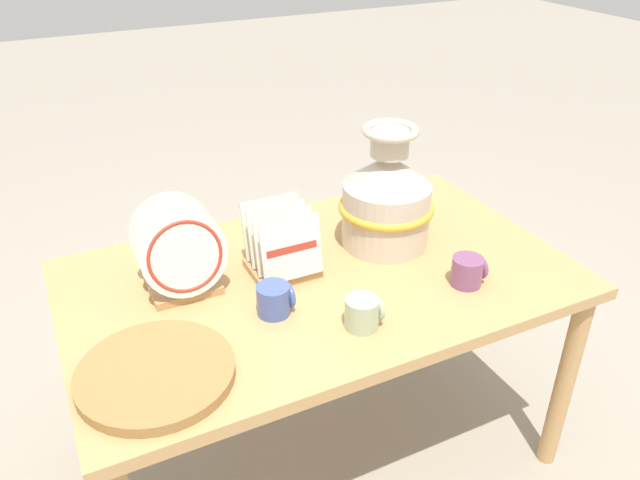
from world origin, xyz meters
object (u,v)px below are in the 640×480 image
at_px(mug_sage_glaze, 363,312).
at_px(dish_rack_round_plates, 181,259).
at_px(wicker_charger_stack, 156,373).
at_px(mug_cobalt_glaze, 275,299).
at_px(mug_plum_glaze, 468,271).
at_px(ceramic_vase, 387,197).
at_px(dish_rack_square_plates, 282,251).

bearing_deg(mug_sage_glaze, dish_rack_round_plates, 135.65).
xyz_separation_m(wicker_charger_stack, mug_cobalt_glaze, (0.33, 0.11, 0.03)).
bearing_deg(mug_plum_glaze, ceramic_vase, 106.49).
height_order(ceramic_vase, mug_plum_glaze, ceramic_vase).
bearing_deg(ceramic_vase, mug_cobalt_glaze, -157.02).
bearing_deg(wicker_charger_stack, mug_sage_glaze, -4.35).
bearing_deg(mug_sage_glaze, wicker_charger_stack, 175.65).
distance_m(dish_rack_round_plates, mug_plum_glaze, 0.76).
bearing_deg(wicker_charger_stack, dish_rack_square_plates, 33.36).
distance_m(dish_rack_square_plates, mug_sage_glaze, 0.32).
distance_m(mug_cobalt_glaze, mug_plum_glaze, 0.53).
xyz_separation_m(dish_rack_square_plates, mug_cobalt_glaze, (-0.09, -0.17, -0.03)).
relative_size(ceramic_vase, mug_cobalt_glaze, 3.98).
relative_size(ceramic_vase, dish_rack_square_plates, 1.90).
xyz_separation_m(mug_sage_glaze, mug_plum_glaze, (0.34, 0.04, 0.00)).
bearing_deg(dish_rack_round_plates, mug_cobalt_glaze, -47.82).
relative_size(ceramic_vase, mug_sage_glaze, 3.98).
relative_size(mug_sage_glaze, mug_cobalt_glaze, 1.00).
distance_m(ceramic_vase, dish_rack_square_plates, 0.35).
bearing_deg(dish_rack_square_plates, mug_sage_glaze, -75.52).
distance_m(dish_rack_round_plates, dish_rack_square_plates, 0.27).
bearing_deg(dish_rack_square_plates, mug_plum_glaze, -32.94).
relative_size(wicker_charger_stack, mug_cobalt_glaze, 3.78).
xyz_separation_m(dish_rack_round_plates, wicker_charger_stack, (-0.15, -0.31, -0.08)).
bearing_deg(mug_sage_glaze, dish_rack_square_plates, 104.48).
bearing_deg(dish_rack_square_plates, wicker_charger_stack, -146.64).
bearing_deg(mug_sage_glaze, ceramic_vase, 51.71).
height_order(dish_rack_square_plates, mug_sage_glaze, dish_rack_square_plates).
height_order(dish_rack_round_plates, mug_sage_glaze, dish_rack_round_plates).
xyz_separation_m(dish_rack_round_plates, mug_sage_glaze, (0.35, -0.34, -0.06)).
bearing_deg(mug_cobalt_glaze, ceramic_vase, 22.98).
relative_size(dish_rack_round_plates, mug_cobalt_glaze, 2.67).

